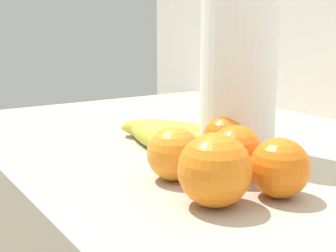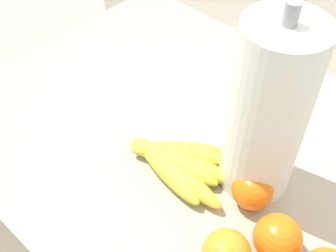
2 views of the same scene
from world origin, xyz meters
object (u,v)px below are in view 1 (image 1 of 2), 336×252
object	(u,v)px
orange_center	(280,168)
orange_far_right	(225,138)
banana_bunch	(160,133)
orange_right	(235,152)
orange_back_right	(215,170)
paper_towel_roll	(239,54)
orange_front	(174,154)

from	to	relation	value
orange_center	orange_far_right	bearing A→B (deg)	162.93
banana_bunch	orange_far_right	distance (m)	0.13
orange_right	orange_back_right	bearing A→B (deg)	-54.15
paper_towel_roll	orange_center	bearing A→B (deg)	-27.06
orange_far_right	paper_towel_roll	xyz separation A→B (m)	(-0.02, 0.04, 0.12)
orange_right	orange_far_right	distance (m)	0.09
orange_center	orange_right	world-z (taller)	same
orange_far_right	orange_back_right	distance (m)	0.18
banana_bunch	paper_towel_roll	world-z (taller)	paper_towel_roll
orange_center	orange_front	world-z (taller)	same
orange_right	orange_front	bearing A→B (deg)	-119.62
orange_center	orange_far_right	world-z (taller)	orange_center
orange_front	banana_bunch	bearing A→B (deg)	153.42
banana_bunch	orange_center	world-z (taller)	orange_center
paper_towel_roll	orange_far_right	bearing A→B (deg)	-60.36
banana_bunch	orange_front	world-z (taller)	orange_front
orange_center	paper_towel_roll	xyz separation A→B (m)	(-0.17, 0.09, 0.11)
orange_far_right	orange_front	bearing A→B (deg)	-72.64
orange_center	orange_back_right	distance (m)	0.08
orange_right	orange_far_right	xyz separation A→B (m)	(-0.07, 0.05, -0.00)
banana_bunch	orange_far_right	bearing A→B (deg)	12.92
orange_center	orange_back_right	size ratio (longest dim) A/B	0.85
orange_center	paper_towel_roll	bearing A→B (deg)	152.94
orange_far_right	orange_back_right	bearing A→B (deg)	-43.57
orange_right	orange_far_right	size ratio (longest dim) A/B	1.07
banana_bunch	orange_front	bearing A→B (deg)	-26.58
paper_towel_roll	orange_right	bearing A→B (deg)	-42.02
banana_bunch	paper_towel_roll	bearing A→B (deg)	34.62
orange_right	orange_front	world-z (taller)	same
orange_front	orange_far_right	bearing A→B (deg)	107.36
orange_far_right	orange_back_right	world-z (taller)	orange_back_right
orange_right	orange_back_right	world-z (taller)	orange_back_right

